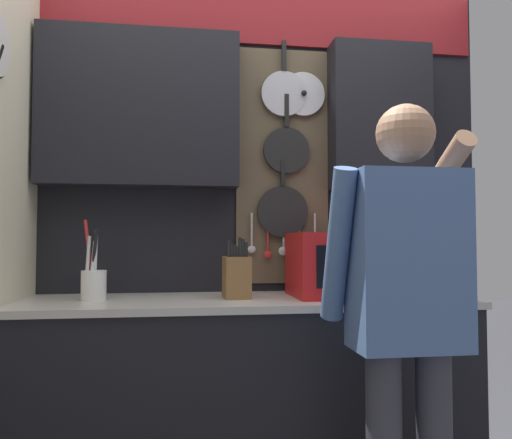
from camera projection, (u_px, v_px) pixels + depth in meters
name	position (u px, v px, depth m)	size (l,w,h in m)	color
base_cabinet_counter	(248.00, 407.00, 2.17)	(1.93, 0.60, 0.93)	black
back_wall_unit	(237.00, 174.00, 2.47)	(2.50, 0.20, 2.52)	black
microwave	(347.00, 264.00, 2.26)	(0.50, 0.37, 0.29)	red
knife_block	(237.00, 276.00, 2.19)	(0.12, 0.16, 0.27)	brown
utensil_crock	(93.00, 281.00, 2.10)	(0.10, 0.10, 0.34)	white
person	(406.00, 298.00, 1.72)	(0.54, 0.59, 1.66)	#383842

